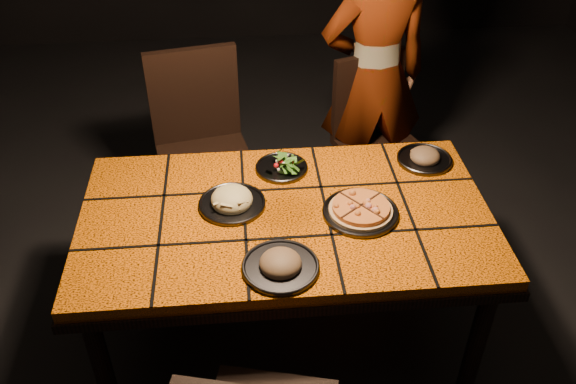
{
  "coord_description": "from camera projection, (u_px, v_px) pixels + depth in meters",
  "views": [
    {
      "loc": [
        -0.16,
        -1.84,
        2.25
      ],
      "look_at": [
        0.01,
        0.04,
        0.82
      ],
      "focal_mm": 38.0,
      "sensor_mm": 36.0,
      "label": 1
    }
  ],
  "objects": [
    {
      "name": "plate_pasta",
      "position": [
        232.0,
        201.0,
        2.4
      ],
      "size": [
        0.27,
        0.27,
        0.09
      ],
      "color": "#36363A",
      "rests_on": "dining_table"
    },
    {
      "name": "chair_far_right",
      "position": [
        375.0,
        129.0,
        3.3
      ],
      "size": [
        0.53,
        0.53,
        0.92
      ],
      "rotation": [
        0.0,
        0.0,
        0.34
      ],
      "color": "black",
      "rests_on": "ground"
    },
    {
      "name": "plate_pizza",
      "position": [
        361.0,
        211.0,
        2.36
      ],
      "size": [
        0.35,
        0.35,
        0.04
      ],
      "color": "#36363A",
      "rests_on": "dining_table"
    },
    {
      "name": "diner",
      "position": [
        374.0,
        77.0,
        3.21
      ],
      "size": [
        0.61,
        0.42,
        1.58
      ],
      "primitive_type": "imported",
      "rotation": [
        0.0,
        0.0,
        3.22
      ],
      "color": "brown",
      "rests_on": "ground"
    },
    {
      "name": "plate_mushroom_a",
      "position": [
        281.0,
        264.0,
        2.12
      ],
      "size": [
        0.27,
        0.27,
        0.09
      ],
      "color": "#36363A",
      "rests_on": "dining_table"
    },
    {
      "name": "chair_far_left",
      "position": [
        201.0,
        137.0,
        3.13
      ],
      "size": [
        0.54,
        0.54,
        1.02
      ],
      "rotation": [
        0.0,
        0.0,
        0.2
      ],
      "color": "black",
      "rests_on": "ground"
    },
    {
      "name": "room_shell",
      "position": [
        285.0,
        28.0,
        1.92
      ],
      "size": [
        6.04,
        7.04,
        3.08
      ],
      "color": "black",
      "rests_on": "ground"
    },
    {
      "name": "plate_mushroom_b",
      "position": [
        425.0,
        157.0,
        2.65
      ],
      "size": [
        0.24,
        0.24,
        0.08
      ],
      "color": "#36363A",
      "rests_on": "dining_table"
    },
    {
      "name": "plate_salad",
      "position": [
        282.0,
        165.0,
        2.59
      ],
      "size": [
        0.22,
        0.22,
        0.07
      ],
      "color": "#36363A",
      "rests_on": "dining_table"
    },
    {
      "name": "dining_table",
      "position": [
        286.0,
        228.0,
        2.43
      ],
      "size": [
        1.62,
        0.92,
        0.75
      ],
      "color": "orange",
      "rests_on": "ground"
    }
  ]
}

